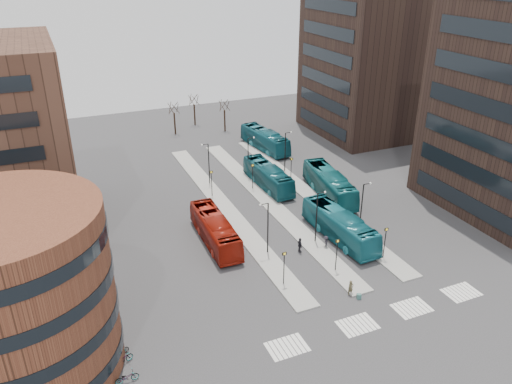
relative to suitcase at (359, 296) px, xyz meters
name	(u,v)px	position (x,y,z in m)	size (l,w,h in m)	color
ground	(395,351)	(-1.23, -7.13, -0.26)	(160.00, 160.00, 0.00)	#2D2D30
island_left	(225,208)	(-5.23, 22.87, -0.18)	(2.50, 45.00, 0.15)	gray
island_mid	(267,200)	(0.77, 22.87, -0.18)	(2.50, 45.00, 0.15)	gray
island_right	(306,192)	(6.77, 22.87, -0.18)	(2.50, 45.00, 0.15)	gray
suitcase	(359,296)	(0.00, 0.00, 0.00)	(0.42, 0.33, 0.52)	navy
red_bus	(215,230)	(-9.16, 15.38, 1.36)	(2.72, 11.64, 3.24)	maroon
teal_bus_a	(340,225)	(4.29, 10.50, 1.43)	(2.83, 12.10, 3.37)	#166371
teal_bus_b	(268,176)	(2.75, 26.91, 1.35)	(2.71, 11.57, 3.22)	#124E5A
teal_bus_c	(329,184)	(9.14, 20.88, 1.50)	(2.96, 12.64, 3.52)	#135C63
teal_bus_d	(265,140)	(8.63, 41.05, 1.43)	(2.84, 12.12, 3.38)	#135563
traveller	(351,288)	(-0.41, 0.87, 0.53)	(0.58, 0.38, 1.59)	#4B442D
commuter_a	(229,254)	(-9.05, 11.13, 0.54)	(0.77, 0.60, 1.59)	black
commuter_b	(300,245)	(-1.28, 9.66, 0.62)	(1.03, 0.43, 1.76)	black
commuter_c	(326,242)	(1.82, 9.32, 0.48)	(0.96, 0.55, 1.48)	black
bicycle_near	(127,377)	(-22.23, -1.65, 0.22)	(0.64, 1.83, 0.96)	gray
bicycle_mid	(120,351)	(-22.23, 1.46, 0.20)	(0.43, 1.52, 0.91)	gray
bicycle_far	(122,360)	(-22.23, 0.33, 0.24)	(0.67, 1.92, 1.01)	gray
crosswalk_stripes	(383,317)	(0.52, -3.13, -0.25)	(22.35, 2.40, 0.01)	silver
round_building	(10,297)	(-29.23, 2.87, 6.73)	(15.16, 15.16, 14.00)	brown
tower_far	(375,48)	(30.74, 42.87, 14.74)	(20.12, 20.00, 30.00)	black
sign_poles	(288,207)	(0.37, 15.87, 2.15)	(12.45, 22.12, 3.65)	black
lamp_posts	(278,181)	(1.40, 20.87, 3.32)	(14.04, 20.24, 6.12)	black
bare_trees	(198,116)	(1.43, 55.54, 2.47)	(10.97, 8.14, 5.90)	black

